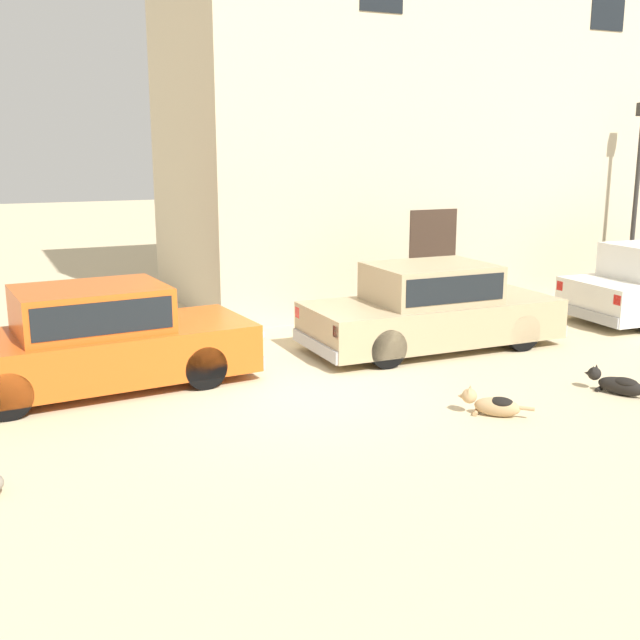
# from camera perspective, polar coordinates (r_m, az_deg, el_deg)

# --- Properties ---
(ground_plane) EXTENTS (80.00, 80.00, 0.00)m
(ground_plane) POSITION_cam_1_polar(r_m,az_deg,el_deg) (10.82, -2.67, -5.18)
(ground_plane) COLOR #CCB78E
(parked_sedan_nearest) EXTENTS (4.59, 2.07, 1.46)m
(parked_sedan_nearest) POSITION_cam_1_polar(r_m,az_deg,el_deg) (11.15, -16.41, -1.32)
(parked_sedan_nearest) COLOR #D15619
(parked_sedan_nearest) RESTS_ON ground_plane
(parked_sedan_second) EXTENTS (4.45, 1.80, 1.43)m
(parked_sedan_second) POSITION_cam_1_polar(r_m,az_deg,el_deg) (12.99, 8.29, 0.97)
(parked_sedan_second) COLOR tan
(parked_sedan_second) RESTS_ON ground_plane
(apartment_block) EXTENTS (12.88, 5.14, 9.33)m
(apartment_block) POSITION_cam_1_polar(r_m,az_deg,el_deg) (18.92, 9.50, 16.66)
(apartment_block) COLOR beige
(apartment_block) RESTS_ON ground_plane
(stray_dog_spotted) EXTENTS (0.74, 0.73, 0.36)m
(stray_dog_spotted) POSITION_cam_1_polar(r_m,az_deg,el_deg) (9.98, 12.72, -6.13)
(stray_dog_spotted) COLOR tan
(stray_dog_spotted) RESTS_ON ground_plane
(stray_dog_tan) EXTENTS (0.49, 1.00, 0.35)m
(stray_dog_tan) POSITION_cam_1_polar(r_m,az_deg,el_deg) (11.34, 21.31, -4.44)
(stray_dog_tan) COLOR black
(stray_dog_tan) RESTS_ON ground_plane
(street_lamp) EXTENTS (0.22, 0.22, 4.25)m
(street_lamp) POSITION_cam_1_polar(r_m,az_deg,el_deg) (18.25, 22.59, 9.79)
(street_lamp) COLOR #2D2B28
(street_lamp) RESTS_ON ground_plane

